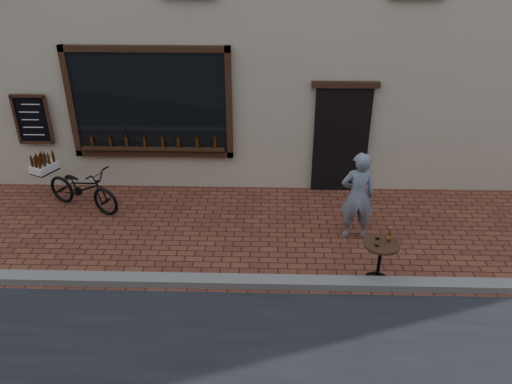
{
  "coord_description": "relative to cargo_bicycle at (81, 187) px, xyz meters",
  "views": [
    {
      "loc": [
        0.45,
        -5.95,
        4.88
      ],
      "look_at": [
        0.25,
        1.2,
        1.1
      ],
      "focal_mm": 35.0,
      "sensor_mm": 36.0,
      "label": 1
    }
  ],
  "objects": [
    {
      "name": "ground",
      "position": [
        3.18,
        -2.53,
        -0.45
      ],
      "size": [
        90.0,
        90.0,
        0.0
      ],
      "primitive_type": "plane",
      "color": "#5D2A1E",
      "rests_on": "ground"
    },
    {
      "name": "cargo_bicycle",
      "position": [
        0.0,
        0.0,
        0.0
      ],
      "size": [
        2.0,
        1.3,
        0.95
      ],
      "rotation": [
        0.0,
        0.0,
        1.14
      ],
      "color": "black",
      "rests_on": "ground"
    },
    {
      "name": "kerb",
      "position": [
        3.18,
        -2.33,
        -0.39
      ],
      "size": [
        90.0,
        0.25,
        0.12
      ],
      "primitive_type": "cube",
      "color": "slate",
      "rests_on": "ground"
    },
    {
      "name": "pedestrian",
      "position": [
        5.17,
        -0.88,
        0.36
      ],
      "size": [
        0.6,
        0.41,
        1.62
      ],
      "primitive_type": "imported",
      "rotation": [
        0.0,
        0.0,
        3.18
      ],
      "color": "slate",
      "rests_on": "ground"
    },
    {
      "name": "bistro_table",
      "position": [
        5.35,
        -2.18,
        0.05
      ],
      "size": [
        0.55,
        0.55,
        0.95
      ],
      "color": "black",
      "rests_on": "ground"
    }
  ]
}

